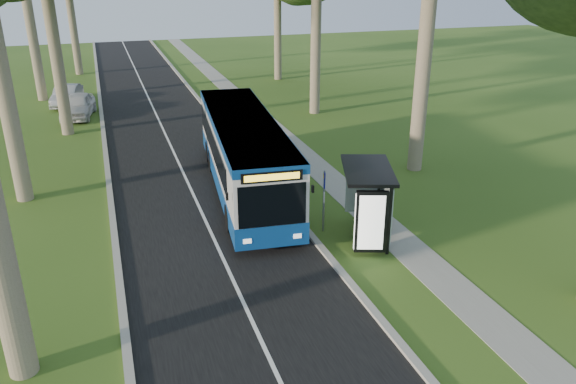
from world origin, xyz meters
name	(u,v)px	position (x,y,z in m)	size (l,w,h in m)	color
ground	(318,245)	(0.00, 0.00, 0.00)	(120.00, 120.00, 0.00)	#35571B
road	(180,167)	(-3.50, 10.00, 0.01)	(7.00, 100.00, 0.02)	black
kerb_east	(248,159)	(0.00, 10.00, 0.06)	(0.25, 100.00, 0.12)	#9E9B93
kerb_west	(108,174)	(-7.00, 10.00, 0.06)	(0.25, 100.00, 0.12)	#9E9B93
centre_line	(180,166)	(-3.50, 10.00, 0.02)	(0.12, 100.00, 0.01)	white
footpath	(302,154)	(3.00, 10.00, 0.01)	(1.50, 100.00, 0.02)	gray
bus	(244,155)	(-1.20, 5.85, 1.72)	(3.85, 12.74, 3.32)	silver
bus_stop_sign	(324,194)	(0.61, 1.00, 1.54)	(0.15, 0.34, 2.46)	gray
bus_shelter	(376,193)	(2.06, -0.38, 1.93)	(2.67, 3.56, 2.73)	black
litter_bin	(362,228)	(1.65, -0.20, 0.50)	(0.57, 0.57, 0.99)	black
car_white	(78,106)	(-8.40, 21.93, 0.77)	(1.82, 4.53, 1.54)	silver
car_silver	(67,95)	(-9.19, 25.67, 0.70)	(1.49, 4.27, 1.41)	#A0A1A7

